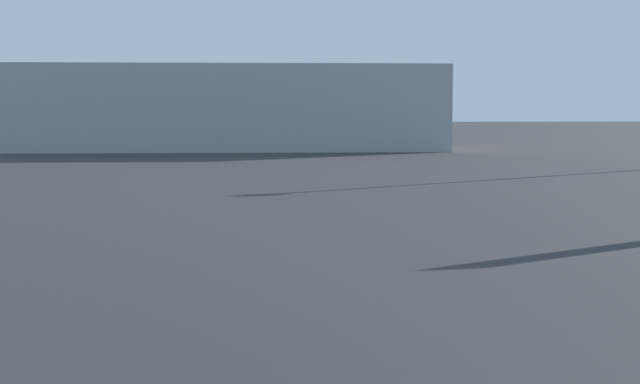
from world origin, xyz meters
TOP-DOWN VIEW (x-y plane):
  - terminal_building at (-8.90, 128.61)m, footprint 64.93×27.26m

SIDE VIEW (x-z plane):
  - terminal_building at x=-8.90m, z-range 0.00..12.15m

